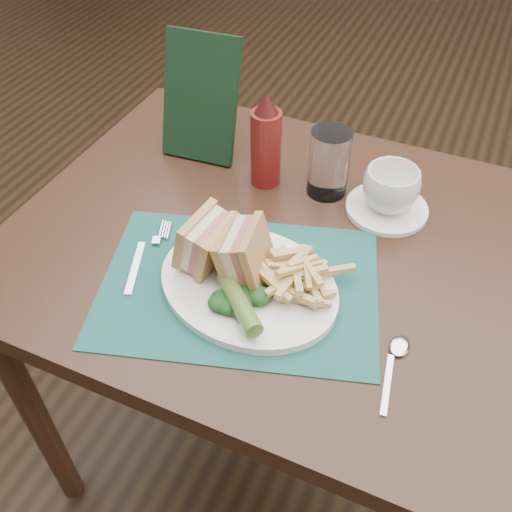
{
  "coord_description": "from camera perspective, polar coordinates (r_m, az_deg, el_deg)",
  "views": [
    {
      "loc": [
        0.28,
        -1.19,
        1.43
      ],
      "look_at": [
        0.02,
        -0.6,
        0.8
      ],
      "focal_mm": 40.0,
      "sensor_mm": 36.0,
      "label": 1
    }
  ],
  "objects": [
    {
      "name": "placemat",
      "position": [
        0.92,
        -1.7,
        -2.98
      ],
      "size": [
        0.51,
        0.43,
        0.0
      ],
      "primitive_type": "cube",
      "rotation": [
        0.0,
        0.0,
        0.29
      ],
      "color": "#174C46",
      "rests_on": "table_main"
    },
    {
      "name": "check_presenter",
      "position": [
        1.15,
        -5.57,
        15.43
      ],
      "size": [
        0.16,
        0.1,
        0.24
      ],
      "primitive_type": "cube",
      "rotation": [
        -0.31,
        0.0,
        0.07
      ],
      "color": "black",
      "rests_on": "table_main"
    },
    {
      "name": "table_main",
      "position": [
        1.29,
        1.07,
        -10.17
      ],
      "size": [
        0.9,
        0.75,
        0.75
      ],
      "primitive_type": null,
      "color": "black",
      "rests_on": "ground"
    },
    {
      "name": "plate",
      "position": [
        0.91,
        -0.77,
        -2.91
      ],
      "size": [
        0.35,
        0.3,
        0.01
      ],
      "primitive_type": null,
      "rotation": [
        0.0,
        0.0,
        -0.22
      ],
      "color": "white",
      "rests_on": "placemat"
    },
    {
      "name": "pickle_spear",
      "position": [
        0.84,
        -1.69,
        -4.69
      ],
      "size": [
        0.11,
        0.1,
        0.03
      ],
      "primitive_type": "cylinder",
      "rotation": [
        1.54,
        0.0,
        0.81
      ],
      "color": "#466326",
      "rests_on": "plate"
    },
    {
      "name": "ketchup_bottle",
      "position": [
        1.07,
        1.0,
        11.51
      ],
      "size": [
        0.07,
        0.07,
        0.19
      ],
      "primitive_type": null,
      "rotation": [
        0.0,
        0.0,
        -0.27
      ],
      "color": "#601210",
      "rests_on": "table_main"
    },
    {
      "name": "fries_pile",
      "position": [
        0.88,
        3.9,
        -1.93
      ],
      "size": [
        0.18,
        0.2,
        0.05
      ],
      "primitive_type": null,
      "color": "tan",
      "rests_on": "plate"
    },
    {
      "name": "spoon",
      "position": [
        0.83,
        13.45,
        -10.93
      ],
      "size": [
        0.06,
        0.15,
        0.01
      ],
      "primitive_type": null,
      "rotation": [
        0.0,
        0.0,
        0.14
      ],
      "color": "silver",
      "rests_on": "table_main"
    },
    {
      "name": "coffee_cup",
      "position": [
        1.05,
        13.31,
        6.53
      ],
      "size": [
        0.14,
        0.14,
        0.08
      ],
      "primitive_type": "imported",
      "rotation": [
        0.0,
        0.0,
        0.85
      ],
      "color": "white",
      "rests_on": "saucer"
    },
    {
      "name": "saucer",
      "position": [
        1.08,
        12.93,
        4.65
      ],
      "size": [
        0.18,
        0.18,
        0.01
      ],
      "primitive_type": "cylinder",
      "rotation": [
        0.0,
        0.0,
        0.21
      ],
      "color": "white",
      "rests_on": "table_main"
    },
    {
      "name": "sandwich_half_a",
      "position": [
        0.91,
        -6.18,
        1.98
      ],
      "size": [
        0.08,
        0.1,
        0.1
      ],
      "primitive_type": null,
      "rotation": [
        0.0,
        0.24,
        -0.09
      ],
      "color": "tan",
      "rests_on": "plate"
    },
    {
      "name": "sandwich_half_b",
      "position": [
        0.88,
        -2.52,
        0.68
      ],
      "size": [
        0.09,
        0.1,
        0.1
      ],
      "primitive_type": null,
      "rotation": [
        0.0,
        -0.24,
        0.13
      ],
      "color": "tan",
      "rests_on": "plate"
    },
    {
      "name": "floor",
      "position": [
        1.88,
        6.93,
        -5.3
      ],
      "size": [
        7.0,
        7.0,
        0.0
      ],
      "primitive_type": "plane",
      "color": "black",
      "rests_on": "ground"
    },
    {
      "name": "drinking_glass",
      "position": [
        1.07,
        7.31,
        9.23
      ],
      "size": [
        0.1,
        0.1,
        0.13
      ],
      "primitive_type": "cylinder",
      "rotation": [
        0.0,
        0.0,
        -0.39
      ],
      "color": "silver",
      "rests_on": "table_main"
    },
    {
      "name": "fork",
      "position": [
        0.97,
        -11.09,
        0.18
      ],
      "size": [
        0.09,
        0.17,
        0.01
      ],
      "primitive_type": null,
      "rotation": [
        0.0,
        0.0,
        0.37
      ],
      "color": "silver",
      "rests_on": "placemat"
    },
    {
      "name": "kale_garnish",
      "position": [
        0.86,
        -1.79,
        -4.33
      ],
      "size": [
        0.11,
        0.08,
        0.03
      ],
      "primitive_type": null,
      "color": "#123315",
      "rests_on": "plate"
    }
  ]
}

